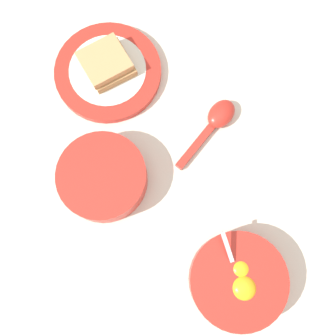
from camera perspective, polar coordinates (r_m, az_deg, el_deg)
name	(u,v)px	position (r m, az deg, el deg)	size (l,w,h in m)	color
ground_plane	(222,142)	(0.74, 7.83, 3.73)	(3.00, 3.00, 0.00)	silver
egg_bowl	(238,280)	(0.69, 10.07, -15.74)	(0.16, 0.16, 0.08)	red
toast_plate	(108,72)	(0.79, -8.69, 13.63)	(0.21, 0.21, 0.02)	red
toast_sandwich	(106,63)	(0.77, -8.92, 14.79)	(0.09, 0.10, 0.03)	tan
soup_spoon	(216,120)	(0.74, 7.01, 6.92)	(0.10, 0.15, 0.03)	red
congee_bowl	(103,177)	(0.70, -9.45, -1.34)	(0.16, 0.16, 0.05)	red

